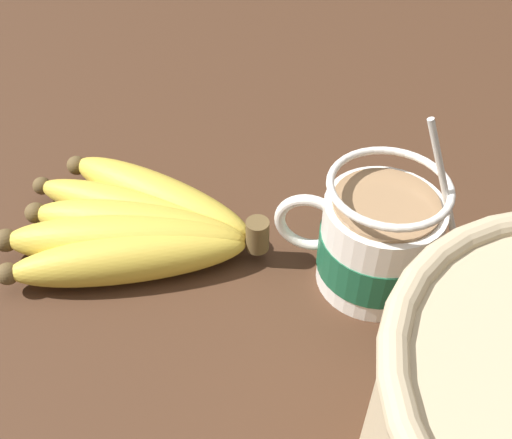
# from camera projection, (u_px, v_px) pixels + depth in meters

# --- Properties ---
(table) EXTENTS (1.31, 1.31, 0.03)m
(table) POSITION_uv_depth(u_px,v_px,m) (287.00, 246.00, 0.53)
(table) COLOR #422819
(table) RESTS_ON ground
(coffee_mug) EXTENTS (0.16, 0.10, 0.16)m
(coffee_mug) POSITION_uv_depth(u_px,v_px,m) (377.00, 241.00, 0.46)
(coffee_mug) COLOR white
(coffee_mug) RESTS_ON table
(banana_bunch) EXTENTS (0.24, 0.18, 0.04)m
(banana_bunch) POSITION_uv_depth(u_px,v_px,m) (137.00, 227.00, 0.50)
(banana_bunch) COLOR brown
(banana_bunch) RESTS_ON table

